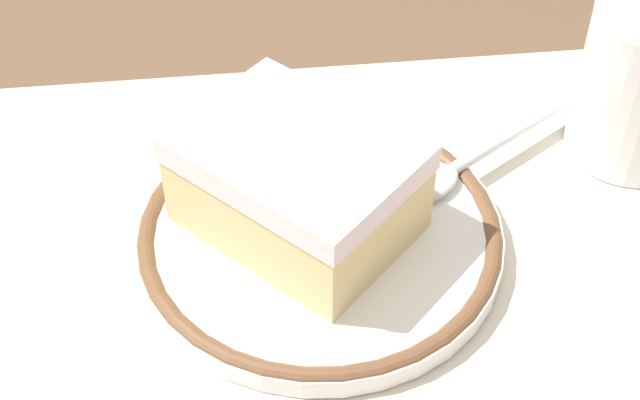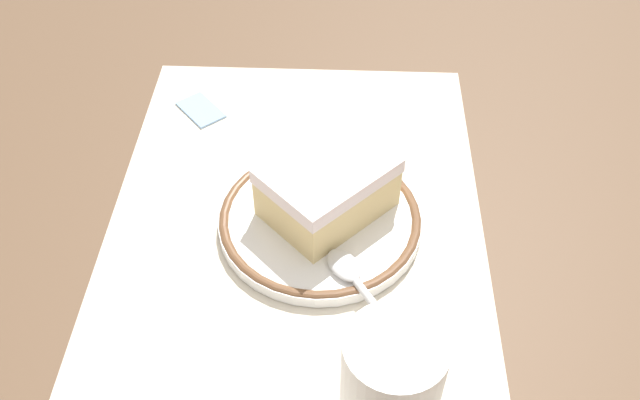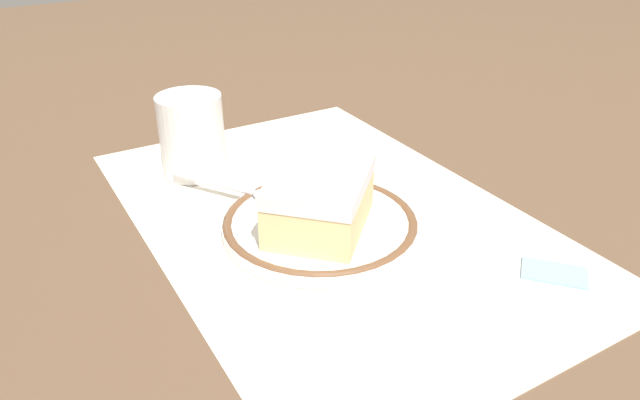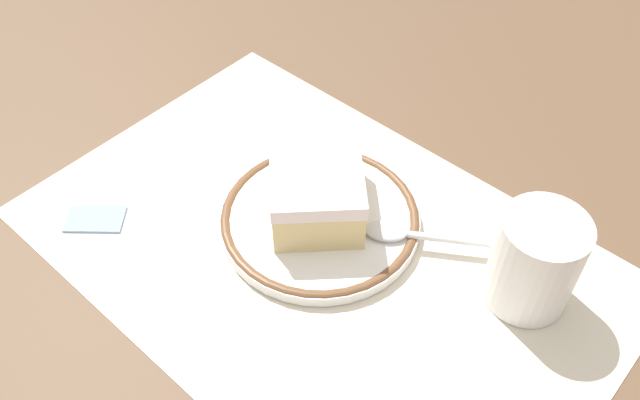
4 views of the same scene
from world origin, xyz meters
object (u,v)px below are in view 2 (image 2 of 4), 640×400
at_px(spoon, 361,287).
at_px(cup, 391,384).
at_px(cake_slice, 328,187).
at_px(sugar_packet, 200,108).
at_px(plate, 320,220).

distance_m(spoon, cup, 0.10).
bearing_deg(cup, cake_slice, 14.83).
bearing_deg(sugar_packet, plate, -139.81).
height_order(plate, spoon, spoon).
xyz_separation_m(cake_slice, sugar_packet, (0.14, 0.13, -0.03)).
xyz_separation_m(cake_slice, cup, (-0.18, -0.05, 0.00)).
height_order(plate, cup, cup).
xyz_separation_m(plate, cake_slice, (0.01, -0.01, 0.03)).
relative_size(cake_slice, cup, 1.50).
bearing_deg(cake_slice, spoon, -161.45).
height_order(cup, sugar_packet, cup).
distance_m(spoon, sugar_packet, 0.28).
xyz_separation_m(cup, sugar_packet, (0.32, 0.18, -0.03)).
bearing_deg(cake_slice, sugar_packet, 43.33).
bearing_deg(spoon, plate, 24.51).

